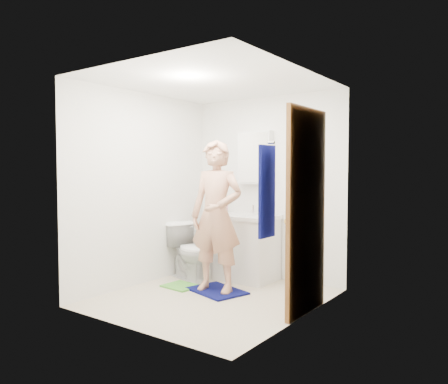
{
  "coord_description": "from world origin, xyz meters",
  "views": [
    {
      "loc": [
        2.94,
        -3.84,
        1.44
      ],
      "look_at": [
        -0.02,
        0.25,
        1.18
      ],
      "focal_mm": 35.0,
      "sensor_mm": 36.0,
      "label": 1
    }
  ],
  "objects_px": {
    "vanity_cabinet": "(246,249)",
    "toothbrush_cup": "(271,212)",
    "toilet": "(191,251)",
    "medicine_cabinet": "(255,158)",
    "towel": "(267,192)",
    "soap_dispenser": "(224,206)",
    "man": "(216,216)"
  },
  "relations": [
    {
      "from": "soap_dispenser",
      "to": "vanity_cabinet",
      "type": "bearing_deg",
      "value": 15.3
    },
    {
      "from": "toothbrush_cup",
      "to": "man",
      "type": "xyz_separation_m",
      "value": [
        -0.24,
        -0.84,
        0.01
      ]
    },
    {
      "from": "vanity_cabinet",
      "to": "toilet",
      "type": "xyz_separation_m",
      "value": [
        -0.61,
        -0.39,
        -0.03
      ]
    },
    {
      "from": "soap_dispenser",
      "to": "toothbrush_cup",
      "type": "relative_size",
      "value": 1.88
    },
    {
      "from": "soap_dispenser",
      "to": "man",
      "type": "xyz_separation_m",
      "value": [
        0.35,
        -0.63,
        -0.05
      ]
    },
    {
      "from": "medicine_cabinet",
      "to": "towel",
      "type": "bearing_deg",
      "value": -55.39
    },
    {
      "from": "medicine_cabinet",
      "to": "towel",
      "type": "distance_m",
      "value": 2.11
    },
    {
      "from": "man",
      "to": "toothbrush_cup",
      "type": "bearing_deg",
      "value": 64.74
    },
    {
      "from": "toilet",
      "to": "towel",
      "type": "bearing_deg",
      "value": -105.84
    },
    {
      "from": "vanity_cabinet",
      "to": "towel",
      "type": "height_order",
      "value": "towel"
    },
    {
      "from": "towel",
      "to": "toilet",
      "type": "xyz_separation_m",
      "value": [
        -1.79,
        1.09,
        -0.88
      ]
    },
    {
      "from": "soap_dispenser",
      "to": "towel",
      "type": "bearing_deg",
      "value": -43.56
    },
    {
      "from": "vanity_cabinet",
      "to": "toilet",
      "type": "relative_size",
      "value": 1.09
    },
    {
      "from": "toilet",
      "to": "toothbrush_cup",
      "type": "xyz_separation_m",
      "value": [
        0.9,
        0.53,
        0.53
      ]
    },
    {
      "from": "soap_dispenser",
      "to": "toilet",
      "type": "bearing_deg",
      "value": -134.78
    },
    {
      "from": "toothbrush_cup",
      "to": "towel",
      "type": "bearing_deg",
      "value": -61.24
    },
    {
      "from": "vanity_cabinet",
      "to": "toothbrush_cup",
      "type": "bearing_deg",
      "value": 24.71
    },
    {
      "from": "man",
      "to": "medicine_cabinet",
      "type": "bearing_deg",
      "value": 83.74
    },
    {
      "from": "towel",
      "to": "toilet",
      "type": "relative_size",
      "value": 1.09
    },
    {
      "from": "vanity_cabinet",
      "to": "man",
      "type": "relative_size",
      "value": 0.45
    },
    {
      "from": "towel",
      "to": "medicine_cabinet",
      "type": "bearing_deg",
      "value": 124.61
    },
    {
      "from": "medicine_cabinet",
      "to": "toilet",
      "type": "bearing_deg",
      "value": -134.43
    },
    {
      "from": "vanity_cabinet",
      "to": "toothbrush_cup",
      "type": "xyz_separation_m",
      "value": [
        0.29,
        0.13,
        0.49
      ]
    },
    {
      "from": "vanity_cabinet",
      "to": "toilet",
      "type": "bearing_deg",
      "value": -147.02
    },
    {
      "from": "vanity_cabinet",
      "to": "towel",
      "type": "relative_size",
      "value": 1.0
    },
    {
      "from": "medicine_cabinet",
      "to": "soap_dispenser",
      "type": "xyz_separation_m",
      "value": [
        -0.3,
        -0.31,
        -0.65
      ]
    },
    {
      "from": "medicine_cabinet",
      "to": "towel",
      "type": "relative_size",
      "value": 0.87
    },
    {
      "from": "toilet",
      "to": "toothbrush_cup",
      "type": "distance_m",
      "value": 1.17
    },
    {
      "from": "vanity_cabinet",
      "to": "towel",
      "type": "xyz_separation_m",
      "value": [
        1.18,
        -1.48,
        0.85
      ]
    },
    {
      "from": "soap_dispenser",
      "to": "man",
      "type": "relative_size",
      "value": 0.12
    },
    {
      "from": "vanity_cabinet",
      "to": "soap_dispenser",
      "type": "xyz_separation_m",
      "value": [
        -0.3,
        -0.08,
        0.55
      ]
    },
    {
      "from": "medicine_cabinet",
      "to": "soap_dispenser",
      "type": "distance_m",
      "value": 0.77
    }
  ]
}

